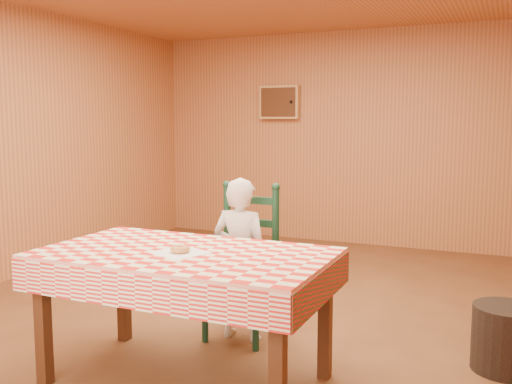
% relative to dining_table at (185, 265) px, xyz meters
% --- Properties ---
extents(ground, '(6.00, 6.00, 0.00)m').
position_rel_dining_table_xyz_m(ground, '(-0.16, 1.14, -0.69)').
color(ground, brown).
rests_on(ground, ground).
extents(cabin_walls, '(5.10, 6.05, 2.65)m').
position_rel_dining_table_xyz_m(cabin_walls, '(-0.16, 1.68, 1.14)').
color(cabin_walls, '#B56F41').
rests_on(cabin_walls, ground).
extents(dining_table, '(1.66, 0.96, 0.77)m').
position_rel_dining_table_xyz_m(dining_table, '(0.00, 0.00, 0.00)').
color(dining_table, '#492613').
rests_on(dining_table, ground).
extents(ladder_chair, '(0.44, 0.40, 1.08)m').
position_rel_dining_table_xyz_m(ladder_chair, '(0.00, 0.79, -0.18)').
color(ladder_chair, black).
rests_on(ladder_chair, ground).
extents(seated_child, '(0.41, 0.27, 1.12)m').
position_rel_dining_table_xyz_m(seated_child, '(0.00, 0.73, -0.13)').
color(seated_child, silver).
rests_on(seated_child, ground).
extents(napkin, '(0.34, 0.34, 0.00)m').
position_rel_dining_table_xyz_m(napkin, '(0.00, -0.05, 0.08)').
color(napkin, white).
rests_on(napkin, dining_table).
extents(donut, '(0.14, 0.14, 0.04)m').
position_rel_dining_table_xyz_m(donut, '(0.00, -0.05, 0.10)').
color(donut, '#BF7D44').
rests_on(donut, napkin).
extents(storage_bin, '(0.52, 0.52, 0.40)m').
position_rel_dining_table_xyz_m(storage_bin, '(1.69, 0.91, -0.49)').
color(storage_bin, black).
rests_on(storage_bin, ground).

